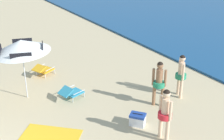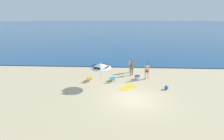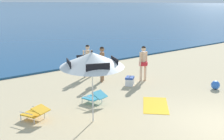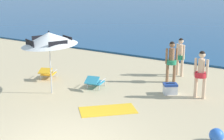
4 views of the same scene
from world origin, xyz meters
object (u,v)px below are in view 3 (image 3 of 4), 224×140
beach_umbrella_striped_main (92,60)px  person_wading_in (102,61)px  person_standing_beside (143,61)px  beach_ball (215,85)px  person_standing_near_shore (88,58)px  lounge_chair_under_umbrella (35,112)px  cooler_box (130,81)px  lounge_chair_beside_umbrella (95,97)px  beach_towel (155,105)px

beach_umbrella_striped_main → person_wading_in: bearing=48.8°
person_standing_beside → person_wading_in: size_ratio=1.01×
beach_ball → person_standing_near_shore: bearing=120.1°
lounge_chair_under_umbrella → person_wading_in: person_wading_in is taller
person_standing_near_shore → cooler_box: size_ratio=2.73×
lounge_chair_beside_umbrella → person_wading_in: person_wading_in is taller
lounge_chair_beside_umbrella → cooler_box: (2.70, 0.96, -0.07)m
cooler_box → beach_ball: bearing=-49.0°
lounge_chair_under_umbrella → lounge_chair_beside_umbrella: bearing=1.0°
beach_umbrella_striped_main → person_wading_in: beach_umbrella_striped_main is taller
person_standing_beside → cooler_box: bearing=-170.7°
person_standing_near_shore → person_wading_in: bearing=-87.2°
beach_umbrella_striped_main → cooler_box: 4.73m
lounge_chair_under_umbrella → person_standing_beside: size_ratio=0.59×
person_wading_in → person_standing_near_shore: bearing=92.8°
beach_ball → lounge_chair_under_umbrella: bearing=166.3°
person_standing_near_shore → cooler_box: (0.61, -2.47, -0.76)m
beach_umbrella_striped_main → person_wading_in: size_ratio=1.65×
beach_umbrella_striped_main → beach_towel: beach_umbrella_striped_main is taller
lounge_chair_beside_umbrella → person_standing_near_shore: size_ratio=0.59×
beach_towel → cooler_box: bearing=67.3°
lounge_chair_under_umbrella → person_wading_in: 5.18m
lounge_chair_under_umbrella → cooler_box: size_ratio=1.65×
lounge_chair_beside_umbrella → person_standing_beside: bearing=16.8°
beach_ball → person_wading_in: bearing=125.8°
lounge_chair_under_umbrella → lounge_chair_beside_umbrella: 2.41m
beach_towel → person_standing_beside: bearing=52.3°
person_standing_beside → cooler_box: size_ratio=2.81×
person_standing_near_shore → person_wading_in: person_wading_in is taller
person_standing_beside → beach_towel: (-2.10, -2.72, -0.98)m
lounge_chair_beside_umbrella → beach_ball: 5.52m
beach_umbrella_striped_main → cooler_box: beach_umbrella_striped_main is taller
beach_umbrella_striped_main → person_wading_in: (3.17, 3.62, -1.06)m
person_standing_near_shore → person_wading_in: size_ratio=0.98×
lounge_chair_under_umbrella → lounge_chair_beside_umbrella: size_ratio=1.02×
person_wading_in → beach_towel: person_wading_in is taller
cooler_box → beach_ball: size_ratio=1.59×
person_standing_beside → beach_towel: bearing=-127.7°
beach_umbrella_striped_main → person_standing_beside: beach_umbrella_striped_main is taller
person_standing_beside → beach_ball: person_standing_beside is taller
lounge_chair_beside_umbrella → cooler_box: size_ratio=1.62×
person_standing_near_shore → beach_towel: size_ratio=0.92×
cooler_box → beach_towel: bearing=-112.7°
person_standing_beside → beach_towel: person_standing_beside is taller
lounge_chair_beside_umbrella → beach_umbrella_striped_main: bearing=-128.2°
cooler_box → beach_towel: cooler_box is taller
lounge_chair_under_umbrella → person_standing_near_shore: bearing=37.6°
lounge_chair_under_umbrella → person_standing_beside: person_standing_beside is taller
beach_umbrella_striped_main → lounge_chair_under_umbrella: (-1.38, 1.26, -1.76)m
person_wading_in → beach_ball: (3.03, -4.21, -0.79)m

